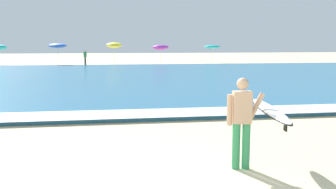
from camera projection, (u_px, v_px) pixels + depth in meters
sea at (120, 78)px, 25.06m from camera, size 120.00×28.00×0.14m
surf_foam at (134, 114)px, 11.93m from camera, size 120.00×1.52×0.01m
surfer_with_board at (255, 115)px, 7.03m from camera, size 1.12×2.41×1.73m
beach_umbrella_1 at (58, 46)px, 39.04m from camera, size 1.86×1.88×2.32m
beach_umbrella_2 at (114, 45)px, 42.35m from camera, size 1.77×1.80×2.42m
beach_umbrella_3 at (161, 47)px, 42.81m from camera, size 1.86×1.90×2.19m
beach_umbrella_4 at (212, 47)px, 42.52m from camera, size 1.83×1.85×2.14m
beachgoer_near_row_left at (85, 57)px, 39.63m from camera, size 0.32×0.20×1.58m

